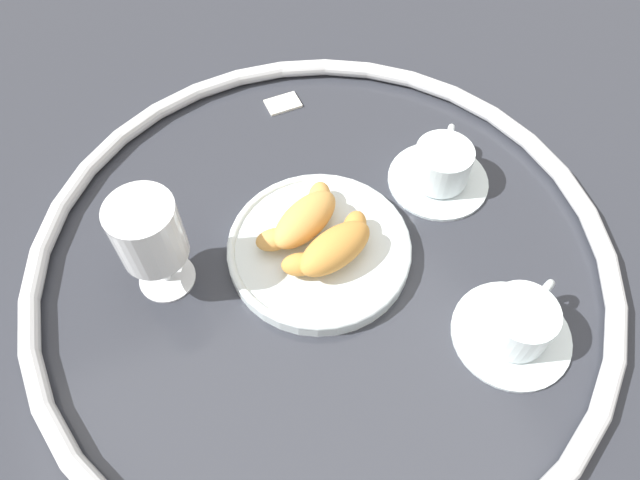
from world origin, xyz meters
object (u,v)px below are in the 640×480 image
(croissant_small, at_px, (303,219))
(coffee_cup_far, at_px, (518,324))
(coffee_cup_near, at_px, (441,168))
(sugar_packet, at_px, (283,103))
(pastry_plate, at_px, (320,248))
(juice_glass_left, at_px, (149,235))
(croissant_large, at_px, (333,247))

(croissant_small, relative_size, coffee_cup_far, 0.90)
(coffee_cup_near, height_order, sugar_packet, coffee_cup_near)
(pastry_plate, xyz_separation_m, sugar_packet, (0.05, 0.27, -0.01))
(juice_glass_left, xyz_separation_m, sugar_packet, (0.23, 0.23, -0.09))
(pastry_plate, height_order, croissant_large, croissant_large)
(croissant_large, xyz_separation_m, sugar_packet, (0.04, 0.29, -0.04))
(coffee_cup_near, bearing_deg, croissant_large, -158.53)
(pastry_plate, bearing_deg, coffee_cup_near, 14.47)
(croissant_large, height_order, sugar_packet, croissant_large)
(coffee_cup_near, bearing_deg, croissant_small, -174.11)
(pastry_plate, distance_m, croissant_small, 0.04)
(croissant_large, height_order, juice_glass_left, juice_glass_left)
(croissant_small, xyz_separation_m, juice_glass_left, (-0.18, 0.01, 0.05))
(coffee_cup_near, height_order, juice_glass_left, juice_glass_left)
(croissant_small, distance_m, juice_glass_left, 0.18)
(croissant_large, distance_m, coffee_cup_far, 0.22)
(croissant_large, distance_m, sugar_packet, 0.30)
(coffee_cup_far, distance_m, juice_glass_left, 0.42)
(pastry_plate, xyz_separation_m, juice_glass_left, (-0.19, 0.04, 0.08))
(coffee_cup_near, bearing_deg, coffee_cup_far, -97.49)
(coffee_cup_near, relative_size, juice_glass_left, 0.97)
(juice_glass_left, bearing_deg, croissant_small, -2.07)
(sugar_packet, bearing_deg, coffee_cup_far, -77.70)
(pastry_plate, distance_m, croissant_large, 0.04)
(croissant_small, height_order, juice_glass_left, juice_glass_left)
(croissant_small, bearing_deg, coffee_cup_near, 5.89)
(pastry_plate, bearing_deg, croissant_small, 109.74)
(coffee_cup_near, bearing_deg, pastry_plate, -165.53)
(coffee_cup_near, distance_m, sugar_packet, 0.26)
(coffee_cup_far, relative_size, sugar_packet, 2.72)
(croissant_small, distance_m, sugar_packet, 0.25)
(pastry_plate, height_order, coffee_cup_near, coffee_cup_near)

